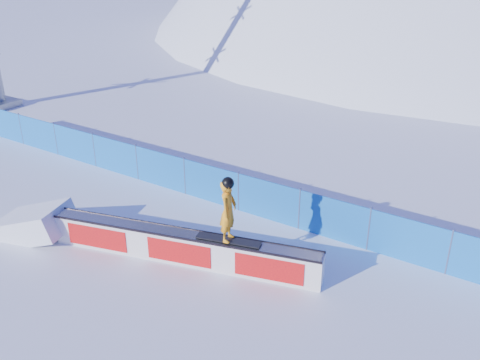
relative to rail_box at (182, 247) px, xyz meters
The scene contains 6 objects.
ground 2.00m from the rail_box, 131.63° to the right, with size 160.00×160.00×0.00m, color white.
snow_hill 44.54m from the rail_box, 91.84° to the left, with size 64.00×64.00×64.00m.
safety_fence 3.31m from the rail_box, 113.16° to the left, with size 22.05×0.05×1.30m.
rail_box is the anchor object (origin of this frame).
snow_ramp 4.43m from the rail_box, 165.03° to the right, with size 1.96×1.31×0.74m, color white, non-canonical shape.
snowboarder 1.75m from the rail_box, 14.97° to the left, with size 1.62×0.69×1.67m.
Camera 1 is at (8.64, -7.28, 7.61)m, focal length 40.00 mm.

